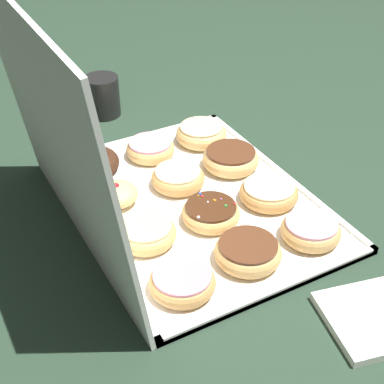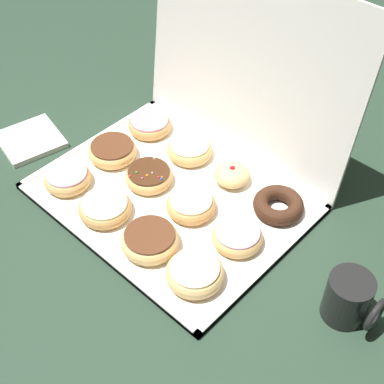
{
  "view_description": "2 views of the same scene",
  "coord_description": "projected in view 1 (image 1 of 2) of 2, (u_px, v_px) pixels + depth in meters",
  "views": [
    {
      "loc": [
        -0.8,
        0.44,
        0.69
      ],
      "look_at": [
        -0.03,
        0.02,
        0.06
      ],
      "focal_mm": 53.68,
      "sensor_mm": 36.0,
      "label": 1
    },
    {
      "loc": [
        0.62,
        -0.59,
        0.9
      ],
      "look_at": [
        0.04,
        0.03,
        0.03
      ],
      "focal_mm": 51.18,
      "sensor_mm": 36.0,
      "label": 2
    }
  ],
  "objects": [
    {
      "name": "box_lid_open",
      "position": [
        54.0,
        139.0,
        0.91
      ],
      "size": [
        0.57,
        0.07,
        0.45
      ],
      "primitive_type": "cube",
      "rotation": [
        1.44,
        0.0,
        0.0
      ],
      "color": "white",
      "rests_on": "ground"
    },
    {
      "name": "glazed_ring_donut_3",
      "position": [
        201.0,
        134.0,
        1.32
      ],
      "size": [
        0.12,
        0.12,
        0.04
      ],
      "color": "#E5B770",
      "rests_on": "donut_box"
    },
    {
      "name": "pink_frosted_donut_8",
      "position": [
        182.0,
        282.0,
        0.93
      ],
      "size": [
        0.11,
        0.11,
        0.03
      ],
      "color": "tan",
      "rests_on": "donut_box"
    },
    {
      "name": "chocolate_cake_ring_donut_11",
      "position": [
        93.0,
        163.0,
        1.22
      ],
      "size": [
        0.11,
        0.11,
        0.03
      ],
      "color": "#381E11",
      "rests_on": "donut_box"
    },
    {
      "name": "donut_box",
      "position": [
        193.0,
        203.0,
        1.14
      ],
      "size": [
        0.57,
        0.44,
        0.01
      ],
      "color": "white",
      "rests_on": "ground"
    },
    {
      "name": "pink_frosted_donut_7",
      "position": [
        151.0,
        148.0,
        1.27
      ],
      "size": [
        0.11,
        0.11,
        0.04
      ],
      "color": "tan",
      "rests_on": "donut_box"
    },
    {
      "name": "napkin_stack",
      "position": [
        372.0,
        319.0,
        0.89
      ],
      "size": [
        0.17,
        0.17,
        0.01
      ],
      "primitive_type": "cube",
      "rotation": [
        0.0,
        0.0,
        -0.22
      ],
      "color": "white",
      "rests_on": "ground"
    },
    {
      "name": "chocolate_frosted_donut_2",
      "position": [
        231.0,
        159.0,
        1.23
      ],
      "size": [
        0.12,
        0.12,
        0.04
      ],
      "color": "#E5B770",
      "rests_on": "donut_box"
    },
    {
      "name": "jelly_filled_donut_10",
      "position": [
        117.0,
        194.0,
        1.12
      ],
      "size": [
        0.08,
        0.08,
        0.05
      ],
      "color": "#E5B770",
      "rests_on": "donut_box"
    },
    {
      "name": "pink_frosted_donut_0",
      "position": [
        311.0,
        230.0,
        1.04
      ],
      "size": [
        0.11,
        0.11,
        0.04
      ],
      "color": "tan",
      "rests_on": "donut_box"
    },
    {
      "name": "sprinkle_donut_5",
      "position": [
        211.0,
        213.0,
        1.08
      ],
      "size": [
        0.11,
        0.11,
        0.04
      ],
      "color": "tan",
      "rests_on": "donut_box"
    },
    {
      "name": "chocolate_frosted_donut_4",
      "position": [
        250.0,
        251.0,
        0.99
      ],
      "size": [
        0.12,
        0.12,
        0.04
      ],
      "color": "tan",
      "rests_on": "donut_box"
    },
    {
      "name": "glazed_ring_donut_9",
      "position": [
        146.0,
        233.0,
        1.03
      ],
      "size": [
        0.11,
        0.11,
        0.04
      ],
      "color": "tan",
      "rests_on": "donut_box"
    },
    {
      "name": "glazed_ring_donut_1",
      "position": [
        269.0,
        192.0,
        1.13
      ],
      "size": [
        0.12,
        0.12,
        0.04
      ],
      "color": "tan",
      "rests_on": "donut_box"
    },
    {
      "name": "ground_plane",
      "position": [
        193.0,
        205.0,
        1.14
      ],
      "size": [
        3.0,
        3.0,
        0.0
      ],
      "primitive_type": "plane",
      "color": "#233828"
    },
    {
      "name": "coffee_mug",
      "position": [
        102.0,
        95.0,
        1.43
      ],
      "size": [
        0.11,
        0.09,
        0.1
      ],
      "color": "black",
      "rests_on": "ground"
    },
    {
      "name": "glazed_ring_donut_6",
      "position": [
        177.0,
        178.0,
        1.17
      ],
      "size": [
        0.11,
        0.11,
        0.04
      ],
      "color": "tan",
      "rests_on": "donut_box"
    }
  ]
}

